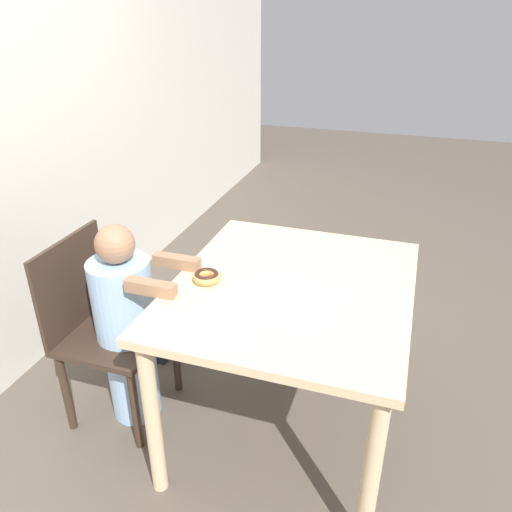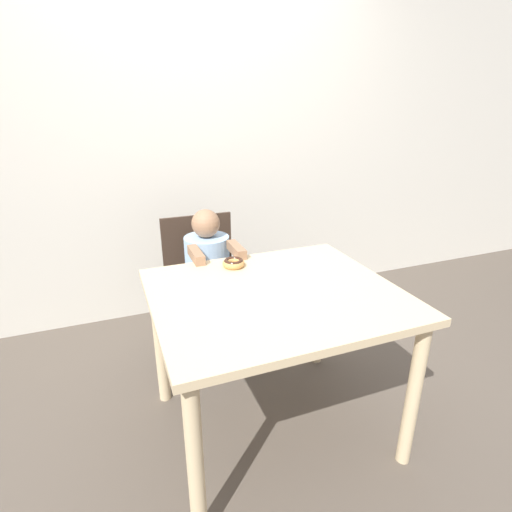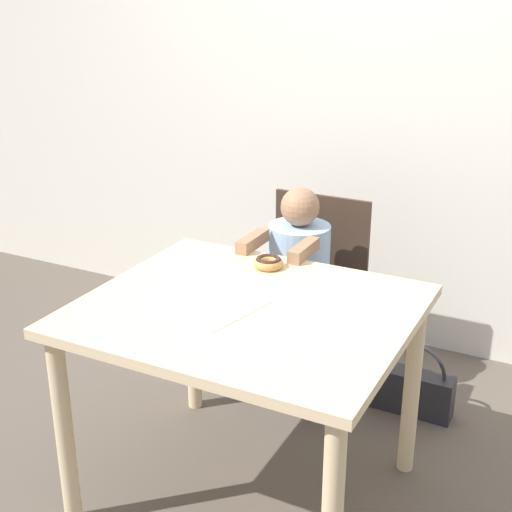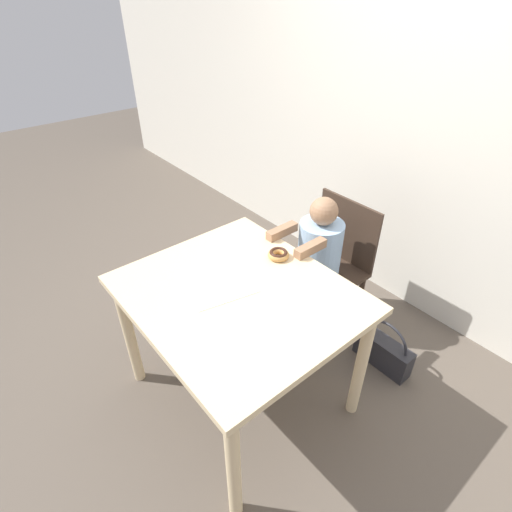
% 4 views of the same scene
% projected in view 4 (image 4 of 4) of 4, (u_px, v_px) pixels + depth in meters
% --- Properties ---
extents(ground_plane, '(12.00, 12.00, 0.00)m').
position_uv_depth(ground_plane, '(242.00, 392.00, 2.29)').
color(ground_plane, brown).
extents(wall_back, '(8.00, 0.05, 2.50)m').
position_uv_depth(wall_back, '(431.00, 124.00, 2.32)').
color(wall_back, silver).
rests_on(wall_back, ground_plane).
extents(dining_table, '(1.06, 0.92, 0.75)m').
position_uv_depth(dining_table, '(239.00, 308.00, 1.92)').
color(dining_table, beige).
rests_on(dining_table, ground_plane).
extents(chair, '(0.45, 0.41, 0.86)m').
position_uv_depth(chair, '(330.00, 264.00, 2.53)').
color(chair, '#38281E').
rests_on(chair, ground_plane).
extents(child_figure, '(0.27, 0.44, 0.96)m').
position_uv_depth(child_figure, '(317.00, 269.00, 2.46)').
color(child_figure, '#99BCE0').
rests_on(child_figure, ground_plane).
extents(donut, '(0.11, 0.11, 0.04)m').
position_uv_depth(donut, '(278.00, 254.00, 2.07)').
color(donut, tan).
rests_on(donut, dining_table).
extents(napkin, '(0.36, 0.36, 0.00)m').
position_uv_depth(napkin, '(217.00, 283.00, 1.91)').
color(napkin, white).
rests_on(napkin, dining_table).
extents(handbag, '(0.35, 0.11, 0.33)m').
position_uv_depth(handbag, '(383.00, 351.00, 2.40)').
color(handbag, '#232328').
rests_on(handbag, ground_plane).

